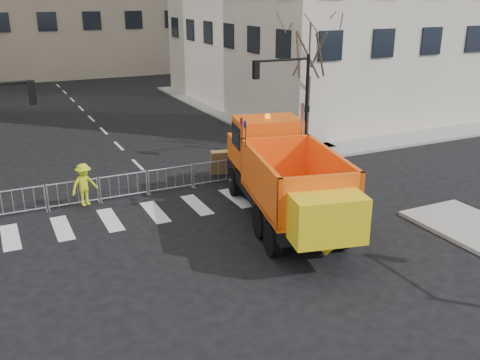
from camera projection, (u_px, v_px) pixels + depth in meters
name	position (u px, v px, depth m)	size (l,w,h in m)	color
ground	(239.00, 265.00, 17.23)	(120.00, 120.00, 0.00)	black
sidewalk_back	(158.00, 184.00, 24.43)	(64.00, 5.00, 0.15)	gray
traffic_light_right	(306.00, 107.00, 27.92)	(0.18, 0.18, 5.40)	black
crowd_barriers	(148.00, 182.00, 23.20)	(12.60, 0.60, 1.10)	#9EA0A5
street_tree	(308.00, 83.00, 28.72)	(3.00, 3.00, 7.50)	#382B21
plow_truck	(284.00, 175.00, 19.98)	(5.28, 11.34, 4.26)	black
cop_a	(285.00, 159.00, 25.27)	(0.67, 0.44, 1.85)	black
cop_b	(241.00, 164.00, 24.29)	(0.96, 0.74, 1.97)	black
cop_c	(284.00, 160.00, 25.26)	(1.00, 0.42, 1.70)	black
worker	(84.00, 185.00, 21.51)	(1.13, 0.65, 1.75)	#C8DC19
newspaper_box	(262.00, 159.00, 25.97)	(0.45, 0.40, 1.10)	red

